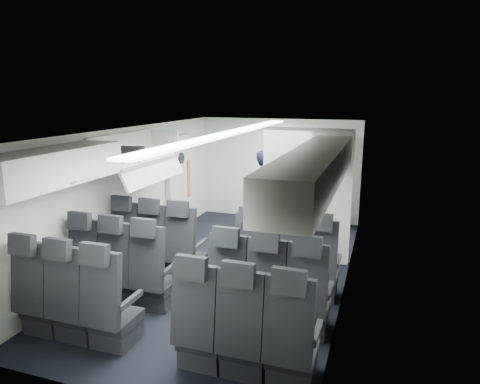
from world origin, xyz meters
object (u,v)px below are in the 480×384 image
Objects in this scene: galley_unit at (322,181)px; seat_row_front at (219,258)px; seat_row_mid at (192,284)px; boarding_door at (179,183)px; carry_on_bag at (130,154)px; seat_row_rear at (154,320)px; flight_attendant at (266,194)px.

seat_row_front is at bearing -106.28° from galley_unit.
galley_unit is at bearing 77.12° from seat_row_mid.
seat_row_front is 1.79× the size of boarding_door.
boarding_door is at bearing 85.89° from carry_on_bag.
seat_row_front is 1.00× the size of seat_row_rear.
seat_row_front is at bearing -51.84° from boarding_door.
seat_row_front is 9.26× the size of carry_on_bag.
seat_row_front is at bearing 90.00° from seat_row_mid.
seat_row_front and seat_row_mid have the same top height.
boarding_door is 2.19m from carry_on_bag.
galley_unit is 4.04m from carry_on_bag.
seat_row_mid is 1.75× the size of galley_unit.
seat_row_front is 3.43m from galley_unit.
seat_row_mid is 2.02× the size of flight_attendant.
seat_row_front is at bearing 90.00° from seat_row_rear.
carry_on_bag is (0.24, -2.01, 0.84)m from boarding_door.
flight_attendant reaches higher than seat_row_front.
seat_row_rear is (0.00, -0.90, 0.00)m from seat_row_mid.
boarding_door is at bearing 128.16° from seat_row_front.
galley_unit reaches higher than seat_row_mid.
flight_attendant is at bearing 88.88° from seat_row_mid.
seat_row_mid is 9.26× the size of carry_on_bag.
boarding_door is at bearing -155.72° from galley_unit.
boarding_door is (-2.59, -1.17, 0.00)m from galley_unit.
flight_attendant is (0.06, 3.19, 0.42)m from seat_row_mid.
seat_row_front is 1.80m from seat_row_rear.
boarding_door is at bearing 118.77° from seat_row_mid.
boarding_door is (-1.64, 3.89, 0.55)m from seat_row_rear.
carry_on_bag reaches higher than seat_row_front.
seat_row_mid is (0.00, -0.90, 0.00)m from seat_row_front.
seat_row_mid is 2.20m from carry_on_bag.
boarding_door reaches higher than seat_row_rear.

